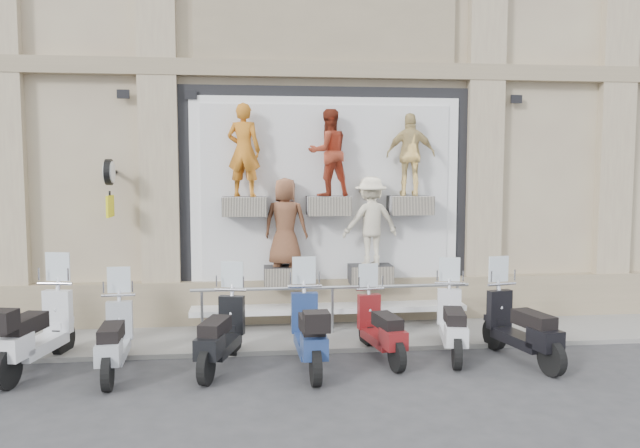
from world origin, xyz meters
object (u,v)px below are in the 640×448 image
(scooter_b, at_px, (36,315))
(scooter_d, at_px, (221,319))
(scooter_f, at_px, (381,314))
(scooter_h, at_px, (522,312))
(clock_sign_bracket, at_px, (110,181))
(scooter_g, at_px, (453,310))
(guard_rail, at_px, (332,311))
(scooter_c, at_px, (114,324))
(scooter_e, at_px, (309,316))

(scooter_b, bearing_deg, scooter_d, 7.56)
(scooter_f, xyz_separation_m, scooter_h, (2.15, -0.38, 0.07))
(clock_sign_bracket, relative_size, scooter_g, 0.55)
(guard_rail, relative_size, scooter_h, 2.60)
(guard_rail, relative_size, scooter_c, 2.73)
(guard_rail, bearing_deg, scooter_e, -108.54)
(clock_sign_bracket, height_order, scooter_b, clock_sign_bracket)
(scooter_g, bearing_deg, clock_sign_bracket, 174.77)
(scooter_c, bearing_deg, scooter_h, -4.22)
(scooter_f, bearing_deg, scooter_c, 174.52)
(scooter_e, height_order, scooter_h, scooter_e)
(scooter_b, bearing_deg, scooter_f, 11.90)
(scooter_c, relative_size, scooter_g, 0.99)
(guard_rail, height_order, scooter_d, scooter_d)
(scooter_h, bearing_deg, scooter_c, 166.72)
(scooter_d, bearing_deg, scooter_h, 12.80)
(scooter_f, bearing_deg, scooter_b, 170.34)
(scooter_b, height_order, scooter_h, scooter_b)
(guard_rail, xyz_separation_m, scooter_e, (-0.59, -1.75, 0.35))
(scooter_b, xyz_separation_m, scooter_c, (1.18, -0.29, -0.10))
(guard_rail, distance_m, scooter_g, 2.24)
(scooter_d, bearing_deg, scooter_b, -169.44)
(scooter_c, height_order, scooter_d, scooter_d)
(scooter_c, relative_size, scooter_f, 1.04)
(scooter_b, height_order, scooter_d, scooter_b)
(scooter_h, bearing_deg, clock_sign_bracket, 148.93)
(scooter_c, xyz_separation_m, scooter_d, (1.53, 0.09, 0.02))
(guard_rail, bearing_deg, scooter_h, -32.69)
(scooter_f, height_order, scooter_h, scooter_h)
(scooter_d, xyz_separation_m, scooter_f, (2.49, 0.21, -0.05))
(scooter_c, distance_m, scooter_d, 1.54)
(scooter_b, distance_m, scooter_g, 6.39)
(scooter_b, xyz_separation_m, scooter_g, (6.39, 0.05, -0.09))
(clock_sign_bracket, bearing_deg, scooter_f, -22.40)
(guard_rail, height_order, scooter_g, scooter_g)
(clock_sign_bracket, height_order, scooter_g, clock_sign_bracket)
(scooter_h, bearing_deg, guard_rail, 134.77)
(scooter_g, bearing_deg, scooter_c, -163.83)
(scooter_b, bearing_deg, scooter_h, 8.97)
(clock_sign_bracket, bearing_deg, scooter_c, -77.77)
(scooter_b, relative_size, scooter_f, 1.17)
(scooter_d, distance_m, scooter_e, 1.33)
(guard_rail, relative_size, scooter_g, 2.71)
(scooter_d, xyz_separation_m, scooter_e, (1.32, -0.16, 0.04))
(clock_sign_bracket, distance_m, scooter_g, 6.29)
(guard_rail, distance_m, scooter_f, 1.52)
(scooter_c, distance_m, scooter_g, 5.22)
(scooter_e, bearing_deg, scooter_h, -1.88)
(scooter_g, xyz_separation_m, scooter_h, (0.97, -0.42, 0.03))
(guard_rail, bearing_deg, scooter_f, -66.93)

